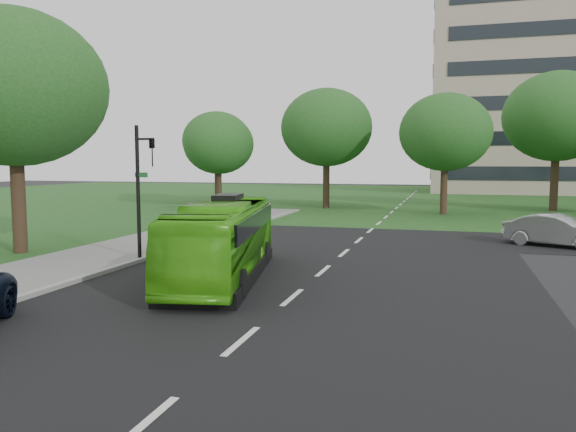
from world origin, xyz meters
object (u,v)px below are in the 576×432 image
object	(u,v)px
tree_park_b	(327,128)
traffic_light	(142,182)
tree_side_near	(13,88)
tree_park_d	(557,117)
bus	(223,240)
tree_park_c	(445,132)
tree_park_a	(219,144)
tree_park_f	(217,141)
sedan	(557,230)

from	to	relation	value
tree_park_b	traffic_light	bearing A→B (deg)	-93.21
tree_side_near	tree_park_d	bearing A→B (deg)	48.65
traffic_light	tree_park_b	bearing A→B (deg)	88.63
bus	tree_park_c	bearing A→B (deg)	64.03
bus	tree_park_a	bearing A→B (deg)	102.07
tree_park_b	bus	world-z (taller)	tree_park_b
traffic_light	tree_park_d	bearing A→B (deg)	58.43
tree_park_a	tree_park_b	xyz separation A→B (m)	(8.75, 1.74, 1.32)
tree_side_near	bus	size ratio (longest dim) A/B	1.10
tree_park_b	bus	bearing A→B (deg)	-84.60
tree_park_f	bus	xyz separation A→B (m)	(13.56, -31.15, -4.46)
tree_park_d	tree_side_near	bearing A→B (deg)	-131.35
tree_park_a	traffic_light	bearing A→B (deg)	-73.46
tree_park_f	traffic_light	distance (m)	30.72
tree_park_b	tree_park_f	xyz separation A→B (m)	(-10.89, 2.88, -0.86)
tree_park_d	tree_park_b	bearing A→B (deg)	-171.53
tree_park_b	sedan	bearing A→B (deg)	-50.83
tree_park_b	tree_park_d	world-z (taller)	tree_park_d
tree_park_c	traffic_light	bearing A→B (deg)	-114.90
tree_side_near	traffic_light	world-z (taller)	tree_side_near
tree_side_near	tree_park_c	bearing A→B (deg)	53.69
tree_park_d	tree_park_f	size ratio (longest dim) A/B	1.28
tree_park_c	traffic_light	xyz separation A→B (m)	(-10.81, -23.29, -2.88)
tree_park_c	tree_side_near	bearing A→B (deg)	-126.31
tree_park_f	bus	size ratio (longest dim) A/B	0.93
bus	sedan	distance (m)	15.81
tree_park_f	sedan	distance (m)	33.00
tree_park_d	bus	bearing A→B (deg)	-115.74
tree_side_near	bus	bearing A→B (deg)	-13.39
tree_park_b	tree_park_d	bearing A→B (deg)	8.47
tree_park_d	sedan	xyz separation A→B (m)	(-3.15, -20.31, -6.55)
tree_park_a	tree_park_c	bearing A→B (deg)	-3.84
tree_park_b	tree_side_near	size ratio (longest dim) A/B	0.97
tree_park_b	tree_park_a	bearing A→B (deg)	-168.75
tree_park_d	sedan	bearing A→B (deg)	-98.81
bus	sedan	xyz separation A→B (m)	(11.74, 10.58, -0.53)
tree_park_c	tree_side_near	xyz separation A→B (m)	(-16.83, -22.90, 0.87)
tree_park_a	tree_park_c	world-z (taller)	tree_park_c
tree_park_a	tree_park_c	size ratio (longest dim) A/B	0.89
tree_park_a	sedan	size ratio (longest dim) A/B	1.75
tree_park_b	bus	size ratio (longest dim) A/B	1.08
bus	sedan	bearing A→B (deg)	30.79
tree_park_d	tree_side_near	distance (m)	37.92
tree_park_c	tree_park_f	size ratio (longest dim) A/B	1.04
tree_park_f	bus	distance (m)	34.27
tree_park_a	bus	distance (m)	29.16
tree_park_a	tree_park_d	distance (m)	26.74
tree_park_a	traffic_light	distance (m)	25.66
tree_park_c	tree_side_near	world-z (taller)	tree_side_near
tree_park_b	tree_park_f	bearing A→B (deg)	165.19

